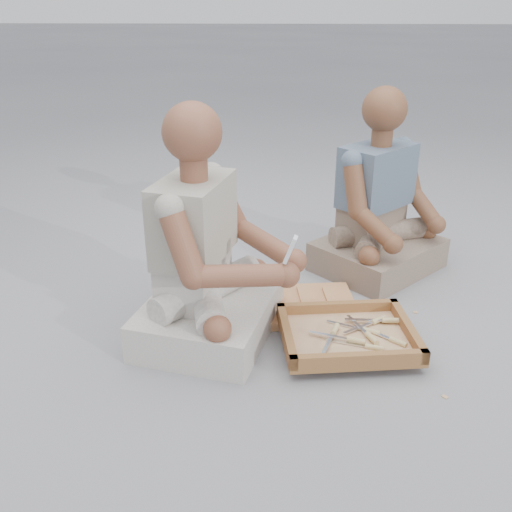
{
  "coord_description": "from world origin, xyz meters",
  "views": [
    {
      "loc": [
        -0.01,
        -1.99,
        1.26
      ],
      "look_at": [
        -0.1,
        0.13,
        0.3
      ],
      "focal_mm": 40.0,
      "sensor_mm": 36.0,
      "label": 1
    }
  ],
  "objects_px": {
    "tool_tray": "(347,336)",
    "companion": "(380,212)",
    "craftsman": "(207,263)",
    "carved_panel": "(294,306)"
  },
  "relations": [
    {
      "from": "craftsman",
      "to": "companion",
      "type": "height_order",
      "value": "craftsman"
    },
    {
      "from": "carved_panel",
      "to": "companion",
      "type": "height_order",
      "value": "companion"
    },
    {
      "from": "carved_panel",
      "to": "tool_tray",
      "type": "relative_size",
      "value": 0.97
    },
    {
      "from": "companion",
      "to": "tool_tray",
      "type": "bearing_deg",
      "value": 29.15
    },
    {
      "from": "carved_panel",
      "to": "craftsman",
      "type": "xyz_separation_m",
      "value": [
        -0.35,
        -0.21,
        0.3
      ]
    },
    {
      "from": "companion",
      "to": "craftsman",
      "type": "bearing_deg",
      "value": -4.2
    },
    {
      "from": "tool_tray",
      "to": "craftsman",
      "type": "relative_size",
      "value": 0.59
    },
    {
      "from": "carved_panel",
      "to": "craftsman",
      "type": "relative_size",
      "value": 0.57
    },
    {
      "from": "carved_panel",
      "to": "companion",
      "type": "distance_m",
      "value": 0.68
    },
    {
      "from": "tool_tray",
      "to": "companion",
      "type": "xyz_separation_m",
      "value": [
        0.22,
        0.75,
        0.24
      ]
    }
  ]
}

